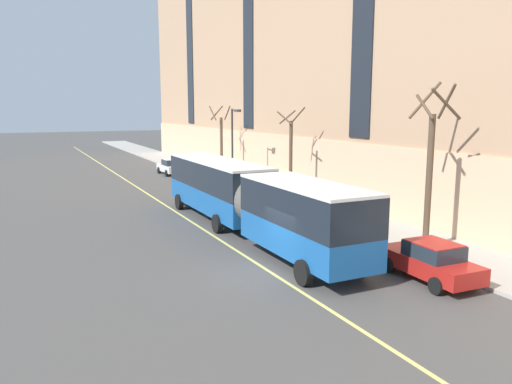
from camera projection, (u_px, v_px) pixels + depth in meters
The scene contains 13 objects.
ground_plane at pixel (265, 273), 20.16m from camera, with size 260.00×260.00×0.00m, color #4C4947.
sidewalk at pixel (384, 232), 26.51m from camera, with size 4.35×160.00×0.15m, color #ADA89E.
city_bus at pixel (246, 196), 26.02m from camera, with size 2.88×19.22×3.55m.
parked_car_darkgray_0 at pixel (232, 188), 36.51m from camera, with size 2.01×4.26×1.56m.
parked_car_red_1 at pixel (430, 261), 19.22m from camera, with size 2.02×4.33×1.56m.
parked_car_red_3 at pixel (293, 212), 28.12m from camera, with size 2.00×4.27×1.56m.
parked_car_white_4 at pixel (171, 167), 49.83m from camera, with size 1.99×4.38×1.56m.
parked_car_silver_5 at pixel (196, 175), 43.68m from camera, with size 2.00×4.56×1.56m.
street_tree_mid_block at pixel (430, 167), 22.71m from camera, with size 1.87×1.90×7.65m.
street_tree_far_uptown at pixel (291, 155), 34.16m from camera, with size 1.72×1.69×6.51m.
street_tree_far_downtown at pixel (221, 142), 45.47m from camera, with size 1.55×1.69×6.64m.
street_lamp at pixel (233, 139), 39.93m from camera, with size 0.36×1.48×6.38m.
lane_centerline at pixel (241, 253), 22.93m from camera, with size 0.16×140.00×0.01m, color #E0D66B.
Camera 1 is at (-8.73, -17.25, 6.61)m, focal length 35.00 mm.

